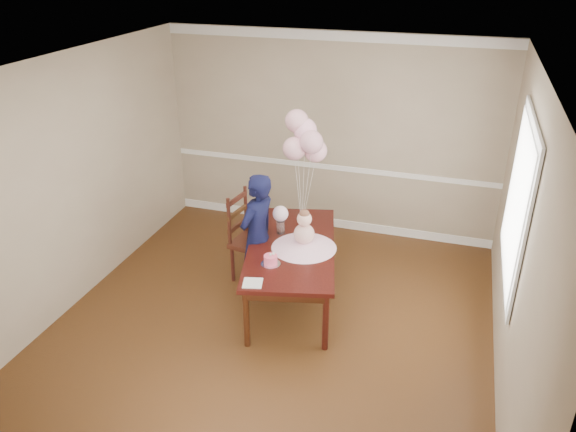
{
  "coord_description": "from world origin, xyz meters",
  "views": [
    {
      "loc": [
        1.62,
        -4.54,
        3.66
      ],
      "look_at": [
        0.01,
        0.57,
        1.05
      ],
      "focal_mm": 35.0,
      "sensor_mm": 36.0,
      "label": 1
    }
  ],
  "objects_px": {
    "dining_chair_seat": "(254,242)",
    "woman": "(257,236)",
    "birthday_cake": "(271,260)",
    "dining_table_top": "(291,247)"
  },
  "relations": [
    {
      "from": "dining_table_top",
      "to": "woman",
      "type": "bearing_deg",
      "value": 163.58
    },
    {
      "from": "dining_table_top",
      "to": "birthday_cake",
      "type": "distance_m",
      "value": 0.46
    },
    {
      "from": "birthday_cake",
      "to": "dining_chair_seat",
      "type": "bearing_deg",
      "value": 121.93
    },
    {
      "from": "birthday_cake",
      "to": "woman",
      "type": "relative_size",
      "value": 0.1
    },
    {
      "from": "dining_table_top",
      "to": "dining_chair_seat",
      "type": "distance_m",
      "value": 0.67
    },
    {
      "from": "dining_chair_seat",
      "to": "woman",
      "type": "relative_size",
      "value": 0.32
    },
    {
      "from": "birthday_cake",
      "to": "woman",
      "type": "distance_m",
      "value": 0.57
    },
    {
      "from": "birthday_cake",
      "to": "dining_chair_seat",
      "type": "xyz_separation_m",
      "value": [
        -0.48,
        0.76,
        -0.27
      ]
    },
    {
      "from": "dining_chair_seat",
      "to": "woman",
      "type": "bearing_deg",
      "value": -52.84
    },
    {
      "from": "birthday_cake",
      "to": "woman",
      "type": "xyz_separation_m",
      "value": [
        -0.32,
        0.47,
        -0.02
      ]
    }
  ]
}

